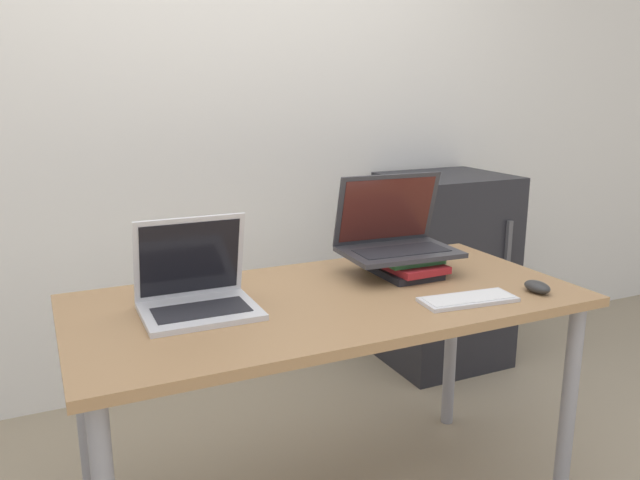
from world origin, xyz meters
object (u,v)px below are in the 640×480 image
object	(u,v)px
laptop_left	(197,293)
laptop_on_books	(395,237)
book_stack	(404,264)
mouse	(537,287)
mini_fridge	(444,270)
wireless_keyboard	(468,299)

from	to	relation	value
laptop_left	laptop_on_books	world-z (taller)	laptop_on_books
book_stack	laptop_on_books	world-z (taller)	laptop_on_books
book_stack	mouse	bearing A→B (deg)	-52.93
laptop_on_books	mouse	size ratio (longest dim) A/B	4.13
laptop_left	mouse	world-z (taller)	laptop_left
laptop_left	mini_fridge	bearing A→B (deg)	28.94
laptop_left	mini_fridge	world-z (taller)	laptop_left
laptop_left	book_stack	xyz separation A→B (m)	(0.74, 0.06, -0.02)
book_stack	laptop_on_books	xyz separation A→B (m)	(-0.02, 0.03, 0.09)
wireless_keyboard	mouse	bearing A→B (deg)	-4.83
book_stack	laptop_left	bearing A→B (deg)	-175.21
wireless_keyboard	mini_fridge	xyz separation A→B (m)	(0.71, 1.07, -0.29)
book_stack	mini_fridge	bearing A→B (deg)	45.89
mouse	laptop_on_books	bearing A→B (deg)	126.84
laptop_left	laptop_on_books	bearing A→B (deg)	7.31
mouse	mini_fridge	size ratio (longest dim) A/B	0.10
mouse	laptop_left	bearing A→B (deg)	163.88
laptop_left	mouse	bearing A→B (deg)	-16.12
laptop_on_books	wireless_keyboard	world-z (taller)	laptop_on_books
book_stack	mini_fridge	xyz separation A→B (m)	(0.72, 0.74, -0.31)
mouse	mini_fridge	bearing A→B (deg)	67.38
laptop_left	wireless_keyboard	bearing A→B (deg)	-19.65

